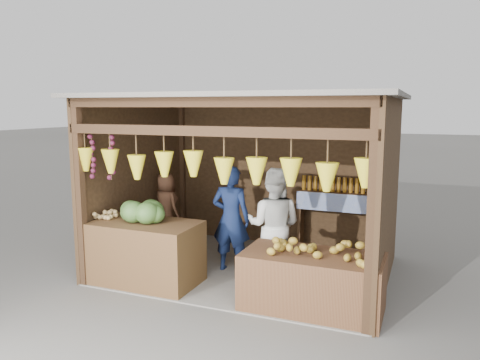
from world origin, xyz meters
name	(u,v)px	position (x,y,z in m)	size (l,w,h in m)	color
ground	(249,270)	(0.00, 0.00, 0.00)	(80.00, 80.00, 0.00)	#514F49
stall_structure	(247,163)	(-0.03, -0.04, 1.67)	(4.30, 3.30, 2.66)	slate
back_shelf	(335,204)	(1.05, 1.28, 0.87)	(1.25, 0.32, 1.32)	#382314
counter_left	(146,253)	(-1.16, -1.05, 0.44)	(1.49, 0.85, 0.89)	#4D3519
counter_right	(312,282)	(1.22, -1.04, 0.36)	(1.70, 0.85, 0.71)	#452817
stool	(167,247)	(-1.56, 0.18, 0.13)	(0.29, 0.29, 0.27)	black
man_standing	(231,219)	(-0.24, -0.15, 0.82)	(0.59, 0.39, 1.63)	#121F46
woman_standing	(274,225)	(0.49, -0.31, 0.82)	(0.80, 0.62, 1.65)	silver
vendor_seated	(166,207)	(-1.56, 0.18, 0.83)	(0.55, 0.36, 1.13)	#543321
melon_pile	(143,210)	(-1.21, -1.02, 1.05)	(1.00, 0.50, 0.32)	#164312
tanfruit_pile	(106,214)	(-1.82, -1.06, 0.95)	(0.34, 0.40, 0.13)	tan
mango_pile	(317,246)	(1.27, -1.07, 0.82)	(1.40, 0.64, 0.22)	#C9621A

